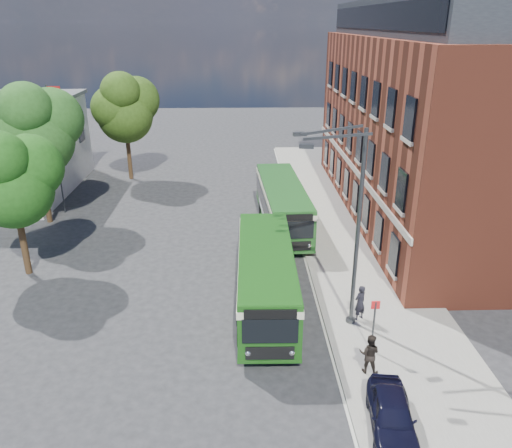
{
  "coord_description": "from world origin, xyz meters",
  "views": [
    {
      "loc": [
        0.29,
        -21.24,
        12.84
      ],
      "look_at": [
        1.1,
        4.91,
        2.2
      ],
      "focal_mm": 35.0,
      "sensor_mm": 36.0,
      "label": 1
    }
  ],
  "objects_px": {
    "bus_front": "(266,274)",
    "bus_rear": "(282,201)",
    "street_lamp": "(350,228)",
    "parked_car": "(392,414)"
  },
  "relations": [
    {
      "from": "bus_front",
      "to": "bus_rear",
      "type": "distance_m",
      "value": 10.26
    },
    {
      "from": "street_lamp",
      "to": "bus_rear",
      "type": "bearing_deg",
      "value": 98.91
    },
    {
      "from": "street_lamp",
      "to": "bus_front",
      "type": "height_order",
      "value": "street_lamp"
    },
    {
      "from": "bus_front",
      "to": "bus_rear",
      "type": "height_order",
      "value": "same"
    },
    {
      "from": "bus_rear",
      "to": "parked_car",
      "type": "xyz_separation_m",
      "value": [
        2.19,
        -18.18,
        -1.07
      ]
    },
    {
      "from": "street_lamp",
      "to": "bus_rear",
      "type": "xyz_separation_m",
      "value": [
        -1.84,
        11.72,
        -2.96
      ]
    },
    {
      "from": "bus_rear",
      "to": "parked_car",
      "type": "distance_m",
      "value": 18.34
    },
    {
      "from": "bus_front",
      "to": "parked_car",
      "type": "relative_size",
      "value": 2.8
    },
    {
      "from": "street_lamp",
      "to": "bus_front",
      "type": "distance_m",
      "value": 4.81
    },
    {
      "from": "bus_front",
      "to": "bus_rear",
      "type": "xyz_separation_m",
      "value": [
        1.6,
        10.13,
        0.0
      ]
    }
  ]
}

